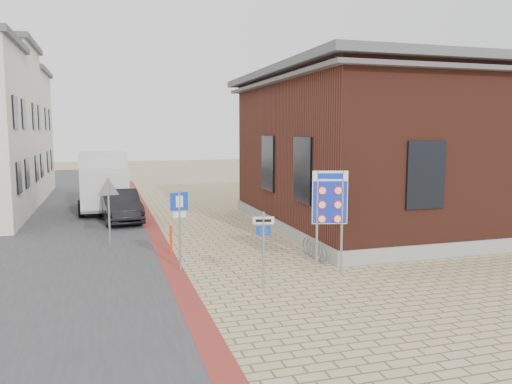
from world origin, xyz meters
TOP-DOWN VIEW (x-y plane):
  - ground at (0.00, 0.00)m, footprint 120.00×120.00m
  - road_strip at (-5.50, 15.00)m, footprint 7.00×60.00m
  - curb_strip at (-2.00, 10.00)m, footprint 0.60×40.00m
  - brick_building at (8.99, 7.00)m, footprint 13.00×13.00m
  - bike_rack at (2.65, 2.20)m, footprint 0.08×1.80m
  - sedan at (-3.28, 11.19)m, footprint 2.04×4.68m
  - box_truck at (-3.97, 14.69)m, footprint 2.60×5.91m
  - border_sign at (2.41, 0.50)m, footprint 1.02×0.32m
  - essen_sign at (0.06, -0.45)m, footprint 0.56×0.18m
  - parking_sign at (-1.80, 2.00)m, footprint 0.54×0.13m
  - yield_sign at (-3.80, 5.98)m, footprint 0.88×0.20m
  - bollard at (-1.81, 4.10)m, footprint 0.12×0.12m

SIDE VIEW (x-z plane):
  - ground at x=0.00m, z-range 0.00..0.00m
  - road_strip at x=-5.50m, z-range 0.00..0.02m
  - curb_strip at x=-2.00m, z-range 0.00..0.03m
  - bike_rack at x=2.65m, z-range -0.04..0.56m
  - bollard at x=-1.81m, z-range 0.00..1.00m
  - sedan at x=-3.28m, z-range 0.00..1.50m
  - essen_sign at x=0.06m, z-range 0.31..2.42m
  - box_truck at x=-3.97m, z-range 0.05..3.12m
  - parking_sign at x=-1.80m, z-range 0.44..2.91m
  - yield_sign at x=-3.80m, z-range 0.66..3.16m
  - border_sign at x=2.41m, z-range 0.68..3.74m
  - brick_building at x=8.99m, z-range 0.09..6.89m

